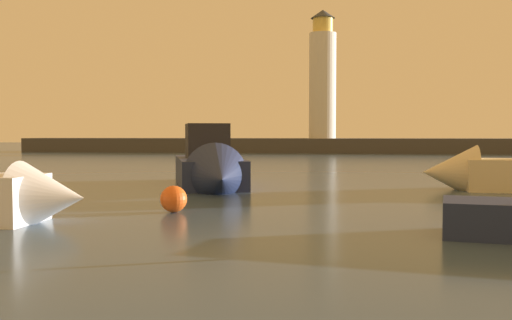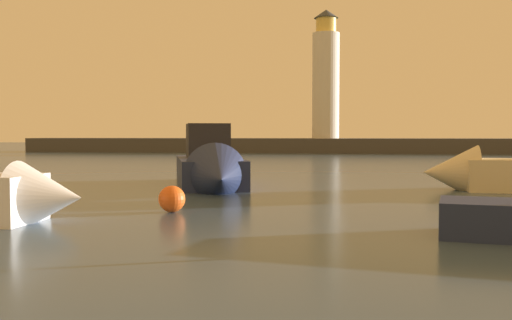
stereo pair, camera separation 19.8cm
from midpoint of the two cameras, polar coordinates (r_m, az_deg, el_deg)
name	(u,v)px [view 1 (the left image)]	position (r m, az deg, el deg)	size (l,w,h in m)	color
ground_plane	(299,171)	(36.84, 4.15, -1.05)	(220.00, 220.00, 0.00)	#384C60
breakwater	(320,146)	(71.79, 6.31, 1.43)	(76.31, 6.09, 1.78)	#423F3D
lighthouse	(323,78)	(72.10, 6.52, 8.08)	(3.31, 3.31, 15.76)	silver
motorboat_0	(211,168)	(25.05, -4.67, -0.79)	(5.41, 9.43, 3.44)	#1E284C
mooring_buoy	(174,199)	(17.41, -8.47, -3.84)	(0.80, 0.80, 0.80)	#EA5919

